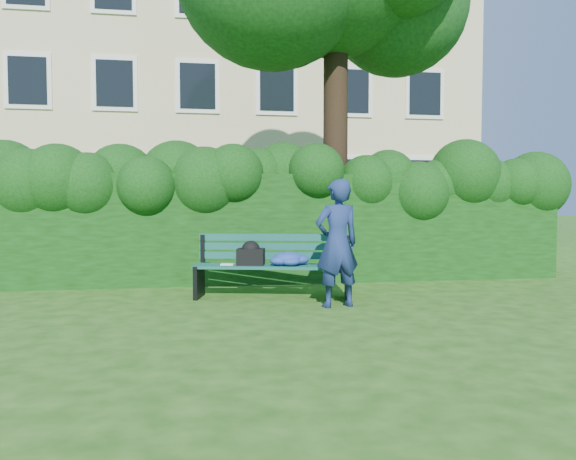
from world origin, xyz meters
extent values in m
plane|color=#1D4B10|center=(0.00, 0.00, 0.00)|extent=(80.00, 80.00, 0.00)
cube|color=#C7BB86|center=(0.00, 14.00, 6.00)|extent=(16.00, 8.00, 12.00)
cube|color=white|center=(-6.00, 9.98, 2.00)|extent=(1.30, 0.08, 1.60)
cube|color=black|center=(-6.00, 9.94, 2.00)|extent=(1.05, 0.04, 1.35)
cube|color=white|center=(-3.60, 9.98, 2.00)|extent=(1.30, 0.08, 1.60)
cube|color=black|center=(-3.60, 9.94, 2.00)|extent=(1.05, 0.04, 1.35)
cube|color=white|center=(-1.20, 9.98, 2.00)|extent=(1.30, 0.08, 1.60)
cube|color=black|center=(-1.20, 9.94, 2.00)|extent=(1.05, 0.04, 1.35)
cube|color=white|center=(1.20, 9.98, 2.00)|extent=(1.30, 0.08, 1.60)
cube|color=black|center=(1.20, 9.94, 2.00)|extent=(1.05, 0.04, 1.35)
cube|color=white|center=(3.60, 9.98, 2.00)|extent=(1.30, 0.08, 1.60)
cube|color=black|center=(3.60, 9.94, 2.00)|extent=(1.05, 0.04, 1.35)
cube|color=white|center=(6.00, 9.98, 2.00)|extent=(1.30, 0.08, 1.60)
cube|color=black|center=(6.00, 9.94, 2.00)|extent=(1.05, 0.04, 1.35)
cube|color=white|center=(-6.00, 9.98, 4.80)|extent=(1.30, 0.08, 1.60)
cube|color=black|center=(-6.00, 9.94, 4.80)|extent=(1.05, 0.04, 1.35)
cube|color=white|center=(-3.60, 9.98, 4.80)|extent=(1.30, 0.08, 1.60)
cube|color=black|center=(-3.60, 9.94, 4.80)|extent=(1.05, 0.04, 1.35)
cube|color=white|center=(-1.20, 9.98, 4.80)|extent=(1.30, 0.08, 1.60)
cube|color=black|center=(-1.20, 9.94, 4.80)|extent=(1.05, 0.04, 1.35)
cube|color=white|center=(1.20, 9.98, 4.80)|extent=(1.30, 0.08, 1.60)
cube|color=black|center=(1.20, 9.94, 4.80)|extent=(1.05, 0.04, 1.35)
cube|color=white|center=(3.60, 9.98, 4.80)|extent=(1.30, 0.08, 1.60)
cube|color=black|center=(3.60, 9.94, 4.80)|extent=(1.05, 0.04, 1.35)
cube|color=white|center=(6.00, 9.98, 4.80)|extent=(1.30, 0.08, 1.60)
cube|color=black|center=(6.00, 9.94, 4.80)|extent=(1.05, 0.04, 1.35)
cube|color=white|center=(3.60, 9.98, 7.60)|extent=(1.30, 0.08, 1.60)
cube|color=black|center=(3.60, 9.94, 7.60)|extent=(1.05, 0.04, 1.35)
cube|color=white|center=(6.00, 9.98, 7.60)|extent=(1.30, 0.08, 1.60)
cube|color=black|center=(6.00, 9.94, 7.60)|extent=(1.05, 0.04, 1.35)
cube|color=black|center=(0.00, 2.20, 0.90)|extent=(10.00, 1.00, 1.80)
cylinder|color=black|center=(1.22, 2.69, 2.76)|extent=(0.44, 0.44, 5.51)
sphere|color=#123916|center=(2.52, 3.09, 5.07)|extent=(2.67, 2.67, 2.67)
cube|color=#0D443F|center=(-0.29, 0.27, 0.45)|extent=(2.15, 0.60, 0.04)
cube|color=#0D443F|center=(-0.26, 0.39, 0.45)|extent=(2.15, 0.60, 0.04)
cube|color=#0D443F|center=(-0.23, 0.51, 0.45)|extent=(2.15, 0.60, 0.04)
cube|color=#0D443F|center=(-0.20, 0.62, 0.45)|extent=(2.15, 0.60, 0.04)
cube|color=#0D443F|center=(-0.19, 0.70, 0.58)|extent=(2.13, 0.53, 0.10)
cube|color=#0D443F|center=(-0.18, 0.71, 0.71)|extent=(2.13, 0.53, 0.10)
cube|color=#0D443F|center=(-0.18, 0.72, 0.84)|extent=(2.13, 0.53, 0.10)
cube|color=black|center=(-1.26, 0.69, 0.22)|extent=(0.17, 0.50, 0.44)
cube|color=black|center=(-1.20, 0.94, 0.65)|extent=(0.07, 0.07, 0.45)
cube|color=black|center=(-1.27, 0.64, 0.44)|extent=(0.15, 0.42, 0.05)
cube|color=black|center=(0.77, 0.21, 0.22)|extent=(0.17, 0.50, 0.44)
cube|color=black|center=(0.83, 0.46, 0.65)|extent=(0.07, 0.07, 0.45)
cube|color=black|center=(0.76, 0.16, 0.44)|extent=(0.15, 0.42, 0.05)
cube|color=white|center=(-0.87, 0.54, 0.48)|extent=(0.20, 0.17, 0.02)
cube|color=black|center=(-0.54, 0.52, 0.58)|extent=(0.43, 0.35, 0.23)
imported|color=navy|center=(0.49, -0.30, 0.82)|extent=(0.67, 0.51, 1.64)
camera|label=1|loc=(-1.30, -7.27, 1.37)|focal=35.00mm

